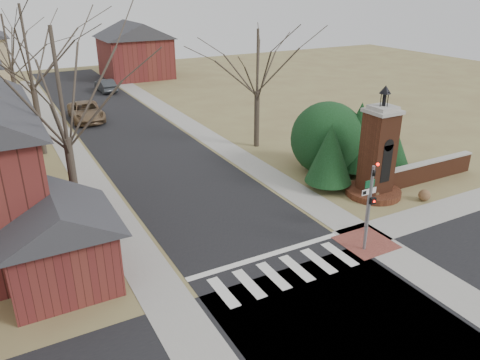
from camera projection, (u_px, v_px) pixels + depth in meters
ground at (296, 282)px, 19.58m from camera, size 120.00×120.00×0.00m
main_street at (138, 139)px, 37.36m from camera, size 8.00×70.00×0.01m
cross_street at (343, 324)px, 17.16m from camera, size 120.00×8.00×0.01m
crosswalk_zone at (285, 272)px, 20.22m from camera, size 8.00×2.20×0.02m
stop_bar at (267, 256)px, 21.44m from camera, size 8.00×0.35×0.02m
sidewalk_right_main at (197, 130)px, 39.65m from camera, size 2.00×60.00×0.02m
sidewalk_left at (70, 149)px, 35.06m from camera, size 2.00×60.00×0.02m
curb_apron at (366, 243)px, 22.50m from camera, size 2.40×2.40×0.02m
traffic_signal_pole at (370, 200)px, 20.93m from camera, size 0.28×0.41×4.50m
sign_post at (368, 195)px, 22.89m from camera, size 0.90×0.07×2.75m
brick_gate_monument at (377, 160)px, 26.74m from camera, size 3.20×3.20×6.47m
brick_garden_wall at (428, 171)px, 29.32m from camera, size 7.50×0.50×1.30m
garage_left at (57, 237)px, 18.58m from camera, size 4.80×4.80×4.29m
house_distant_right at (135, 49)px, 60.46m from camera, size 8.80×8.80×7.30m
evergreen_near at (330, 153)px, 27.52m from camera, size 2.80×2.80×4.10m
evergreen_mid at (359, 135)px, 29.83m from camera, size 3.40×3.40×4.70m
evergreen_far at (393, 145)px, 30.17m from camera, size 2.40×2.40×3.30m
evergreen_mass at (328, 136)px, 30.29m from camera, size 4.80×4.80×4.80m
bare_tree_0 at (58, 77)px, 20.76m from camera, size 8.05×8.05×11.15m
bare_tree_1 at (25, 40)px, 31.13m from camera, size 8.40×8.40×11.64m
bare_tree_2 at (5, 37)px, 41.81m from camera, size 7.35×7.35×10.19m
bare_tree_3 at (258, 57)px, 33.21m from camera, size 7.00×7.00×9.70m
pickup_truck at (86, 111)px, 42.18m from camera, size 2.94×5.93×1.62m
distant_car at (105, 85)px, 53.24m from camera, size 1.70×4.49×1.46m
dry_shrub_left at (373, 193)px, 26.94m from camera, size 0.76×0.76×0.76m
dry_shrub_right at (424, 195)px, 26.73m from camera, size 0.67×0.67×0.67m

